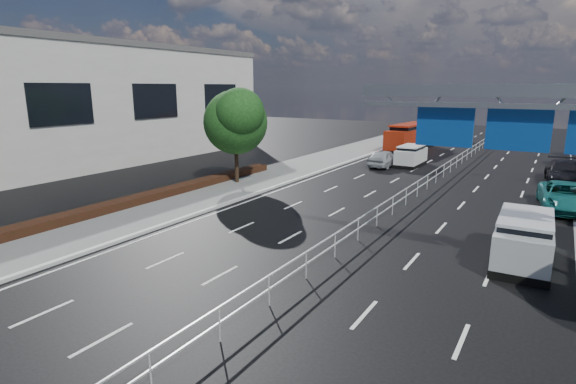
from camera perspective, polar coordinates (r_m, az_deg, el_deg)
The scene contains 13 objects.
ground at distance 11.97m, azimuth -13.86°, elevation -21.37°, with size 160.00×160.00×0.00m, color black.
median_fence at distance 30.79m, azimuth 16.97°, elevation 1.02°, with size 0.05×85.00×1.02m.
hedge_near at distance 24.50m, azimuth -27.93°, elevation -3.42°, with size 1.00×36.00×0.44m, color black.
overhead_gantry at distance 16.87m, azimuth 29.77°, elevation 7.71°, with size 10.24×0.38×7.45m.
near_building at distance 44.75m, azimuth -25.54°, elevation 9.74°, with size 12.00×38.00×10.00m, color beige.
near_tree_back at distance 31.37m, azimuth -6.63°, elevation 9.27°, with size 4.84×4.51×6.69m.
white_minivan at distance 40.50m, azimuth 15.35°, elevation 4.45°, with size 1.83×4.16×1.80m.
red_bus at distance 50.88m, azimuth 15.27°, elevation 6.85°, with size 2.97×9.72×2.86m.
near_car_silver at distance 39.58m, azimuth 12.07°, elevation 4.21°, with size 1.73×4.29×1.46m, color #ADB0B5.
near_car_dark at distance 61.79m, azimuth 20.36°, elevation 6.93°, with size 1.77×5.08×1.68m, color black.
silver_minivan at distance 19.72m, azimuth 27.74°, elevation -5.38°, with size 2.10×4.70×1.93m.
parked_car_teal at distance 29.40m, azimuth 31.77°, elevation -0.51°, with size 2.51×5.43×1.51m, color #176A6B.
parked_car_dark at distance 37.25m, azimuth 31.68°, elevation 2.12°, with size 2.30×5.66×1.64m, color black.
Camera 1 is at (7.22, -6.78, 6.72)m, focal length 28.00 mm.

